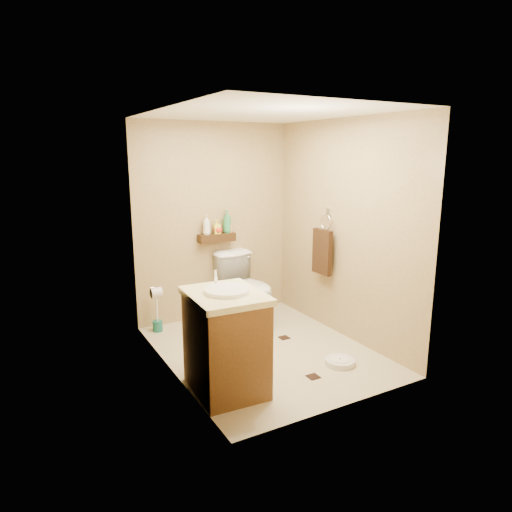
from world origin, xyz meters
TOP-DOWN VIEW (x-y plane):
  - ground at (0.00, 0.00)m, footprint 2.50×2.50m
  - wall_back at (0.00, 1.25)m, footprint 2.00×0.04m
  - wall_front at (0.00, -1.25)m, footprint 2.00×0.04m
  - wall_left at (-1.00, 0.00)m, footprint 0.04×2.50m
  - wall_right at (1.00, 0.00)m, footprint 0.04×2.50m
  - ceiling at (0.00, 0.00)m, footprint 2.00×2.50m
  - wall_shelf at (0.00, 1.17)m, footprint 0.46×0.14m
  - floor_accents at (0.02, -0.03)m, footprint 1.21×1.45m
  - toilet at (0.24, 0.83)m, footprint 0.56×0.88m
  - vanity at (-0.70, -0.54)m, footprint 0.64×0.76m
  - bathroom_scale at (0.48, -0.64)m, footprint 0.38×0.38m
  - toilet_brush at (-0.82, 1.07)m, footprint 0.11×0.11m
  - towel_ring at (0.91, 0.25)m, footprint 0.12×0.30m
  - toilet_paper at (-0.94, 0.65)m, footprint 0.12×0.11m
  - bottle_a at (-0.13, 1.17)m, footprint 0.11×0.11m
  - bottle_b at (0.01, 1.17)m, footprint 0.09×0.09m
  - bottle_c at (0.01, 1.17)m, footprint 0.14×0.14m
  - bottle_d at (0.14, 1.17)m, footprint 0.14×0.14m
  - bottle_e at (0.17, 1.17)m, footprint 0.10×0.09m

SIDE VIEW (x-z plane):
  - ground at x=0.00m, z-range 0.00..0.00m
  - floor_accents at x=0.02m, z-range 0.00..0.01m
  - bathroom_scale at x=0.48m, z-range 0.00..0.06m
  - toilet_brush at x=-0.82m, z-range -0.07..0.43m
  - toilet at x=0.24m, z-range 0.00..0.84m
  - vanity at x=-0.70m, z-range -0.06..0.97m
  - toilet_paper at x=-0.94m, z-range 0.54..0.66m
  - towel_ring at x=0.91m, z-range 0.57..1.33m
  - wall_shelf at x=0.00m, z-range 0.97..1.07m
  - bottle_c at x=0.01m, z-range 1.07..1.21m
  - bottle_e at x=0.17m, z-range 1.07..1.22m
  - bottle_b at x=0.01m, z-range 1.07..1.24m
  - bottle_a at x=-0.13m, z-range 1.07..1.31m
  - wall_back at x=0.00m, z-range 0.00..2.40m
  - wall_front at x=0.00m, z-range 0.00..2.40m
  - wall_left at x=-1.00m, z-range 0.00..2.40m
  - wall_right at x=1.00m, z-range 0.00..2.40m
  - bottle_d at x=0.14m, z-range 1.07..1.35m
  - ceiling at x=0.00m, z-range 2.39..2.41m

